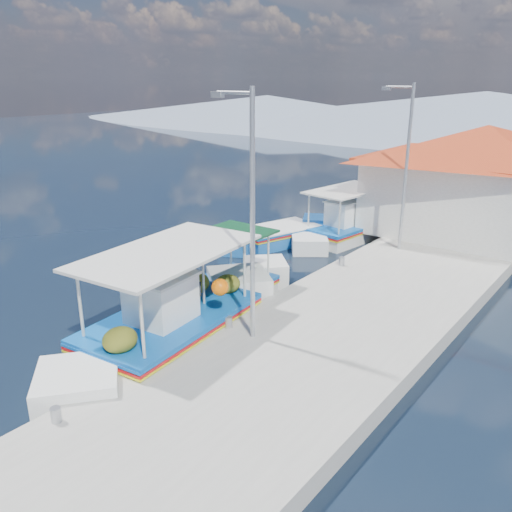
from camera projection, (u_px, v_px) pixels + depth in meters
The scene contains 10 objects.
ground at pixel (78, 332), 14.58m from camera, with size 160.00×160.00×0.00m, color black.
quay at pixel (371, 306), 15.57m from camera, with size 5.00×44.00×0.50m, color #A9A79E.
bollards at pixel (298, 285), 16.10m from camera, with size 0.20×17.20×0.30m.
main_caique at pixel (174, 323), 13.83m from camera, with size 3.08×8.67×2.87m.
caique_green_canopy at pixel (221, 295), 16.11m from camera, with size 2.02×6.57×2.46m.
caique_blue_hull at pixel (279, 236), 22.27m from camera, with size 2.93×5.81×1.08m.
caique_far at pixel (346, 229), 22.79m from camera, with size 2.64×6.89×2.44m.
harbor_building at pixel (482, 179), 21.32m from camera, with size 10.49×10.49×4.40m.
lamp_post_near at pixel (249, 205), 12.22m from camera, with size 1.21×0.14×6.00m.
lamp_post_far at pixel (405, 160), 18.96m from camera, with size 1.21×0.14×6.00m.
Camera 1 is at (11.94, -7.36, 6.68)m, focal length 37.00 mm.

